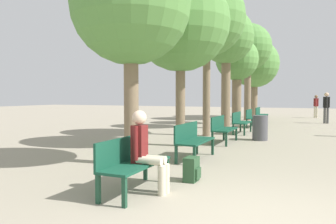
# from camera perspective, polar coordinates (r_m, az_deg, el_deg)

# --- Properties ---
(bench_row_0) EXTENTS (0.53, 1.55, 0.87)m
(bench_row_0) POSITION_cam_1_polar(r_m,az_deg,el_deg) (5.38, -6.44, -8.29)
(bench_row_0) COLOR #144733
(bench_row_0) RESTS_ON ground_plane
(bench_row_1) EXTENTS (0.53, 1.55, 0.87)m
(bench_row_1) POSITION_cam_1_polar(r_m,az_deg,el_deg) (8.05, 4.22, -4.55)
(bench_row_1) COLOR #144733
(bench_row_1) RESTS_ON ground_plane
(bench_row_2) EXTENTS (0.53, 1.55, 0.87)m
(bench_row_2) POSITION_cam_1_polar(r_m,az_deg,el_deg) (10.88, 9.41, -2.65)
(bench_row_2) COLOR #144733
(bench_row_2) RESTS_ON ground_plane
(bench_row_3) EXTENTS (0.53, 1.55, 0.87)m
(bench_row_3) POSITION_cam_1_polar(r_m,az_deg,el_deg) (13.76, 12.44, -1.53)
(bench_row_3) COLOR #144733
(bench_row_3) RESTS_ON ground_plane
(bench_row_4) EXTENTS (0.53, 1.55, 0.87)m
(bench_row_4) POSITION_cam_1_polar(r_m,az_deg,el_deg) (16.68, 14.41, -0.79)
(bench_row_4) COLOR #144733
(bench_row_4) RESTS_ON ground_plane
(bench_row_5) EXTENTS (0.53, 1.55, 0.87)m
(bench_row_5) POSITION_cam_1_polar(r_m,az_deg,el_deg) (19.61, 15.79, -0.28)
(bench_row_5) COLOR #144733
(bench_row_5) RESTS_ON ground_plane
(tree_row_0) EXTENTS (2.67, 2.67, 4.90)m
(tree_row_0) POSITION_cam_1_polar(r_m,az_deg,el_deg) (7.61, -6.51, 17.94)
(tree_row_0) COLOR #7A664C
(tree_row_0) RESTS_ON ground_plane
(tree_row_1) EXTENTS (3.00, 3.00, 5.28)m
(tree_row_1) POSITION_cam_1_polar(r_m,az_deg,el_deg) (10.30, 2.19, 15.26)
(tree_row_1) COLOR #7A664C
(tree_row_1) RESTS_ON ground_plane
(tree_row_2) EXTENTS (2.92, 2.92, 5.97)m
(tree_row_2) POSITION_cam_1_polar(r_m,az_deg,el_deg) (12.98, 6.79, 15.87)
(tree_row_2) COLOR #7A664C
(tree_row_2) RESTS_ON ground_plane
(tree_row_3) EXTENTS (2.56, 2.56, 5.60)m
(tree_row_3) POSITION_cam_1_polar(r_m,az_deg,el_deg) (15.88, 10.11, 12.53)
(tree_row_3) COLOR #7A664C
(tree_row_3) RESTS_ON ground_plane
(tree_row_4) EXTENTS (2.30, 2.30, 4.67)m
(tree_row_4) POSITION_cam_1_polar(r_m,az_deg,el_deg) (18.14, 11.92, 8.66)
(tree_row_4) COLOR #7A664C
(tree_row_4) RESTS_ON ground_plane
(tree_row_5) EXTENTS (2.93, 2.93, 6.07)m
(tree_row_5) POSITION_cam_1_polar(r_m,az_deg,el_deg) (21.51, 13.77, 10.76)
(tree_row_5) COLOR #7A664C
(tree_row_5) RESTS_ON ground_plane
(tree_row_6) EXTENTS (3.39, 3.39, 5.51)m
(tree_row_6) POSITION_cam_1_polar(r_m,az_deg,el_deg) (24.09, 14.86, 8.10)
(tree_row_6) COLOR #7A664C
(tree_row_6) RESTS_ON ground_plane
(person_seated) EXTENTS (0.61, 0.35, 1.31)m
(person_seated) POSITION_cam_1_polar(r_m,az_deg,el_deg) (5.28, -3.85, -6.40)
(person_seated) COLOR beige
(person_seated) RESTS_ON ground_plane
(backpack) EXTENTS (0.26, 0.33, 0.44)m
(backpack) POSITION_cam_1_polar(r_m,az_deg,el_deg) (6.02, 4.15, -9.94)
(backpack) COLOR #284C2D
(backpack) RESTS_ON ground_plane
(pedestrian_near) EXTENTS (0.35, 0.31, 1.73)m
(pedestrian_near) POSITION_cam_1_polar(r_m,az_deg,el_deg) (20.21, 25.86, 1.00)
(pedestrian_near) COLOR #4C4C4C
(pedestrian_near) RESTS_ON ground_plane
(pedestrian_mid) EXTENTS (0.32, 0.28, 1.59)m
(pedestrian_mid) POSITION_cam_1_polar(r_m,az_deg,el_deg) (24.96, 24.37, 1.15)
(pedestrian_mid) COLOR beige
(pedestrian_mid) RESTS_ON ground_plane
(trash_bin) EXTENTS (0.52, 0.52, 0.86)m
(trash_bin) POSITION_cam_1_polar(r_m,az_deg,el_deg) (11.81, 15.74, -2.67)
(trash_bin) COLOR #4C4C51
(trash_bin) RESTS_ON ground_plane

